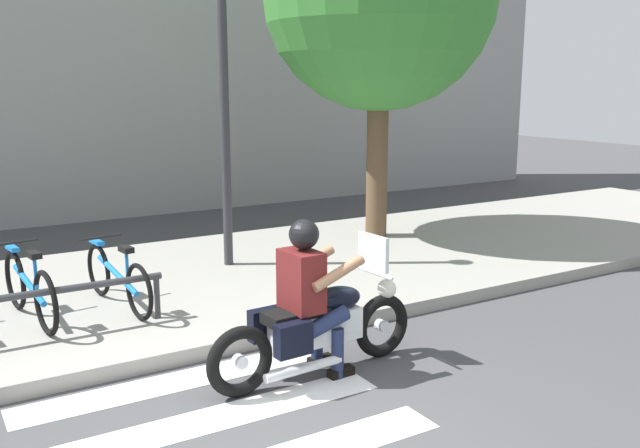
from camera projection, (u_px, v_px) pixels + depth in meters
name	position (u px, v px, depth m)	size (l,w,h in m)	color
sidewalk	(121.00, 295.00, 8.19)	(24.00, 4.40, 0.15)	gray
crosswalk_stripe_3	(215.00, 418.00, 5.34)	(2.80, 0.40, 0.01)	white
crosswalk_stripe_4	(179.00, 381.00, 6.01)	(2.80, 0.40, 0.01)	white
motorcycle	(317.00, 326.00, 6.07)	(2.11, 0.66, 1.19)	black
rider	(309.00, 288.00, 5.95)	(0.65, 0.56, 1.42)	#591919
bicycle_2	(29.00, 288.00, 7.00)	(0.48, 1.65, 0.78)	black
bicycle_3	(117.00, 277.00, 7.45)	(0.48, 1.68, 0.73)	black
street_lamp	(224.00, 71.00, 8.79)	(0.28, 0.28, 4.45)	#2D2D33
building_backdrop	(20.00, 10.00, 12.22)	(24.00, 1.20, 7.59)	gray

